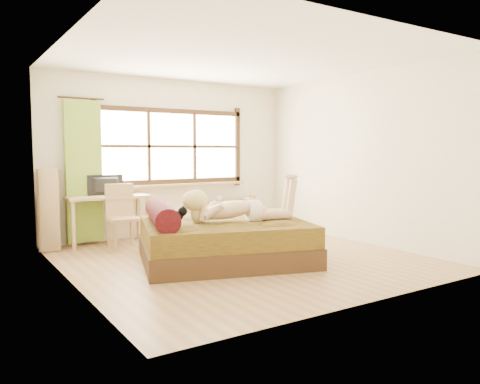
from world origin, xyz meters
TOP-DOWN VIEW (x-y plane):
  - floor at (0.00, 0.00)m, footprint 4.50×4.50m
  - ceiling at (0.00, 0.00)m, footprint 4.50×4.50m
  - wall_back at (0.00, 2.25)m, footprint 4.50×0.00m
  - wall_front at (0.00, -2.25)m, footprint 4.50×0.00m
  - wall_left at (-2.25, 0.00)m, footprint 0.00×4.50m
  - wall_right at (2.25, 0.00)m, footprint 0.00×4.50m
  - window at (0.00, 2.22)m, footprint 2.80×0.16m
  - curtain at (-1.55, 2.13)m, footprint 0.55×0.10m
  - bed at (-0.32, 0.01)m, footprint 2.56×2.28m
  - woman at (-0.12, -0.06)m, footprint 1.56×0.85m
  - kitten at (-0.99, 0.09)m, footprint 0.35×0.22m
  - desk at (-1.24, 1.95)m, footprint 1.26×0.61m
  - monitor at (-1.24, 2.00)m, footprint 0.55×0.09m
  - chair at (-1.14, 1.59)m, footprint 0.45×0.45m
  - pipe_shelf at (1.17, 2.07)m, footprint 1.12×0.31m
  - cup at (0.86, 2.07)m, footprint 0.12×0.12m
  - book at (1.36, 2.07)m, footprint 0.18×0.24m
  - bookshelf at (-2.08, 2.09)m, footprint 0.41×0.58m

SIDE VIEW (x-z plane):
  - floor at x=0.00m, z-range 0.00..0.00m
  - bed at x=-0.32m, z-range -0.12..0.70m
  - pipe_shelf at x=1.17m, z-range 0.09..0.72m
  - chair at x=-1.14m, z-range 0.05..1.03m
  - book at x=1.36m, z-range 0.56..0.57m
  - cup at x=0.86m, z-range 0.56..0.65m
  - bookshelf at x=-2.08m, z-range 0.01..1.22m
  - kitten at x=-0.99m, z-range 0.54..0.80m
  - desk at x=-1.24m, z-range 0.29..1.06m
  - woman at x=-0.12m, z-range 0.54..1.18m
  - monitor at x=-1.24m, z-range 0.78..1.09m
  - curtain at x=-1.55m, z-range 0.05..2.25m
  - wall_back at x=0.00m, z-range -0.90..3.60m
  - wall_front at x=0.00m, z-range -0.90..3.60m
  - wall_left at x=-2.25m, z-range -0.90..3.60m
  - wall_right at x=2.25m, z-range -0.90..3.60m
  - window at x=0.00m, z-range 0.78..2.24m
  - ceiling at x=0.00m, z-range 2.70..2.70m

